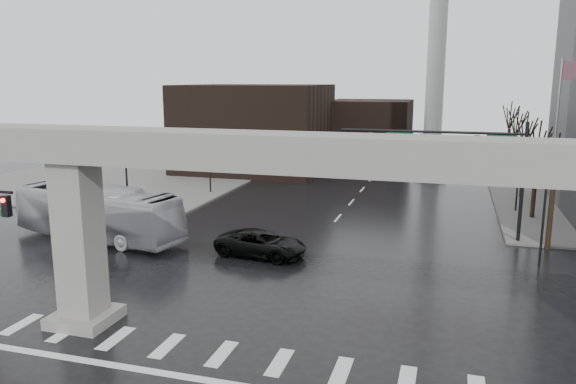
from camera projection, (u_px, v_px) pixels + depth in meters
name	position (u px, v px, depth m)	size (l,w,h in m)	color
ground	(231.00, 343.00, 23.12)	(160.00, 160.00, 0.00)	black
sidewalk_nw	(139.00, 173.00, 64.17)	(28.00, 36.00, 0.15)	#615F5D
elevated_guideway	(259.00, 180.00, 21.41)	(48.00, 2.60, 8.70)	gray
building_far_left	(255.00, 128.00, 65.50)	(16.00, 14.00, 10.00)	black
building_far_mid	(370.00, 132.00, 71.76)	(10.00, 10.00, 8.00)	black
smokestack	(437.00, 54.00, 62.04)	(3.60, 3.60, 30.00)	silver
signal_mast_arm	(463.00, 153.00, 37.14)	(12.12, 0.43, 8.00)	black
flagpole_assembly	(561.00, 126.00, 38.06)	(2.06, 0.12, 12.00)	silver
lamp_right_0	(544.00, 208.00, 31.84)	(1.22, 0.32, 5.11)	black
lamp_right_1	(519.00, 170.00, 45.00)	(1.22, 0.32, 5.11)	black
lamp_right_2	(505.00, 149.00, 58.16)	(1.22, 0.32, 5.11)	black
lamp_left_0	(127.00, 183.00, 39.34)	(1.22, 0.32, 5.11)	black
lamp_left_1	(210.00, 157.00, 52.50)	(1.22, 0.32, 5.11)	black
lamp_left_2	(259.00, 141.00, 65.66)	(1.22, 0.32, 5.11)	black
tree_right_0	(552.00, 206.00, 35.47)	(1.09, 1.58, 7.50)	black
tree_right_1	(535.00, 183.00, 42.97)	(1.09, 1.61, 7.67)	black
tree_right_2	(524.00, 167.00, 50.48)	(1.10, 1.63, 7.85)	black
tree_right_3	(515.00, 155.00, 57.99)	(1.11, 1.66, 8.02)	black
tree_right_4	(508.00, 145.00, 65.49)	(1.12, 1.69, 8.19)	black
pickup_truck	(261.00, 243.00, 34.34)	(2.60, 5.65, 1.57)	black
city_bus	(98.00, 213.00, 37.75)	(3.01, 12.88, 3.59)	#BCBBC1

